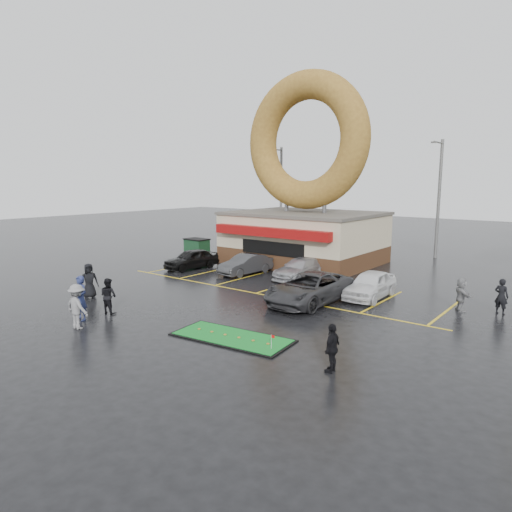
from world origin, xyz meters
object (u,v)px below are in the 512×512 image
Objects in this scene: streetlight_mid at (439,196)px; dumpster at (197,248)px; car_dgrey at (246,264)px; car_black at (192,259)px; person_cameraman at (332,348)px; donut_shop at (305,201)px; car_silver at (300,269)px; putting_green at (232,337)px; car_grey at (310,288)px; car_white at (370,285)px; streetlight_left at (281,193)px; person_blue at (81,298)px.

streetlight_mid reaches higher than dumpster.
car_black is at bearing -162.50° from car_dgrey.
dumpster is (-15.30, -10.72, -4.13)m from streetlight_mid.
car_black is at bearing -128.43° from streetlight_mid.
streetlight_mid is at bearing 37.79° from dumpster.
person_cameraman is at bearing -31.64° from dumpster.
donut_shop is at bearing -131.38° from streetlight_mid.
dumpster reaches higher than car_silver.
putting_green is at bearing -67.12° from donut_shop.
dumpster is (-19.40, 13.29, -0.14)m from person_cameraman.
car_grey is 6.24m from putting_green.
person_cameraman is at bearing -74.88° from car_white.
car_black is 4.17m from car_dgrey.
dumpster is at bearing -97.59° from streetlight_left.
donut_shop is 17.57m from putting_green.
person_blue is at bearing -99.62° from car_silver.
car_white is at bearing -39.44° from donut_shop.
car_dgrey is 7.75m from car_grey.
dumpster is at bearing 163.29° from car_dgrey.
donut_shop is at bearing 138.37° from car_white.
car_white is 9.76m from person_cameraman.
car_black is at bearing 142.02° from putting_green.
car_silver is at bearing -8.40° from dumpster.
streetlight_left is 5.73× the size of person_cameraman.
streetlight_left is at bearing -175.91° from streetlight_mid.
car_grey is 3.41× the size of person_cameraman.
streetlight_mid is 19.29m from car_black.
car_grey is 2.97× the size of dumpster.
car_white is 2.60× the size of person_cameraman.
car_black is 2.19× the size of dumpster.
streetlight_left is at bearing 122.33° from car_dgrey.
putting_green is (11.33, -8.85, -0.63)m from car_black.
car_grey reaches higher than putting_green.
person_cameraman is (15.82, -9.24, 0.11)m from car_black.
car_black is at bearing -163.46° from car_silver.
car_black is (2.28, -13.77, -4.11)m from streetlight_left.
car_silver is (3.48, 1.03, -0.02)m from car_dgrey.
car_black is 2.51× the size of person_cameraman.
streetlight_mid reaches higher than car_silver.
person_blue is at bearing -60.30° from car_black.
putting_green is (7.24, -9.67, -0.60)m from car_dgrey.
dumpster is at bearing -144.98° from streetlight_mid.
car_white is at bearing -85.32° from streetlight_mid.
car_black is at bearing -124.92° from person_cameraman.
car_dgrey is at bearing -135.24° from person_cameraman.
person_blue reaches higher than car_dgrey.
car_silver is (9.85, -11.92, -4.17)m from streetlight_left.
person_cameraman is (4.10, -24.01, -4.00)m from streetlight_mid.
putting_green is (13.61, -22.61, -4.74)m from streetlight_left.
person_blue is (-7.00, -25.85, -3.81)m from streetlight_mid.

